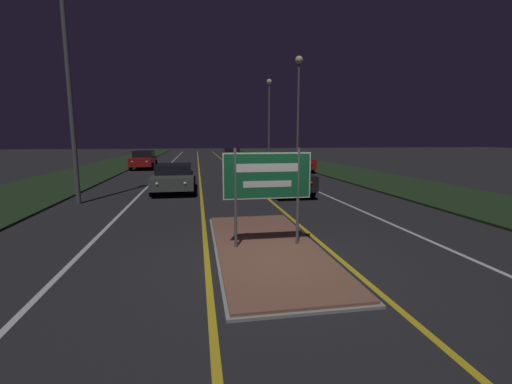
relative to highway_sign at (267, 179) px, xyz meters
The scene contains 19 objects.
ground_plane 1.78m from the highway_sign, 90.00° to the right, with size 160.00×160.00×0.00m, color #232326.
median_island 1.61m from the highway_sign, 90.00° to the left, with size 2.44×6.16×0.10m.
verge_left 21.60m from the highway_sign, 116.17° to the left, with size 5.00×100.00×0.08m.
verge_right 21.60m from the highway_sign, 63.83° to the left, with size 5.00×100.00×0.08m.
centre_line_yellow_left 24.43m from the highway_sign, 93.31° to the left, with size 0.12×70.00×0.01m.
centre_line_yellow_right 24.43m from the highway_sign, 86.69° to the left, with size 0.12×70.00×0.01m.
lane_line_white_left 24.75m from the highway_sign, 99.79° to the left, with size 0.12×70.00×0.01m.
lane_line_white_right 24.75m from the highway_sign, 80.21° to the left, with size 0.12×70.00×0.01m.
edge_line_white_left 25.43m from the highway_sign, 106.48° to the left, with size 0.10×70.00×0.01m.
edge_line_white_right 25.43m from the highway_sign, 73.52° to the left, with size 0.10×70.00×0.01m.
highway_sign is the anchor object (origin of this frame).
streetlight_left_near 10.31m from the highway_sign, 132.47° to the left, with size 0.50×0.50×10.08m.
streetlight_right_near 21.07m from the highway_sign, 71.47° to the left, with size 0.62×0.62×8.92m.
streetlight_right_far 29.86m from the highway_sign, 77.99° to the left, with size 0.56×0.56×8.69m.
car_receding_0 8.28m from the highway_sign, 72.28° to the left, with size 1.86×4.34×1.46m.
car_receding_1 19.27m from the highway_sign, 71.72° to the left, with size 1.99×4.73×1.45m.
car_receding_2 31.96m from the highway_sign, 85.75° to the left, with size 1.97×4.44×1.49m.
car_approaching_0 9.83m from the highway_sign, 105.83° to the left, with size 2.02×4.27×1.31m.
car_approaching_1 23.41m from the highway_sign, 104.83° to the left, with size 1.88×4.52×1.52m.
Camera 1 is at (-1.56, -6.87, 2.58)m, focal length 24.00 mm.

